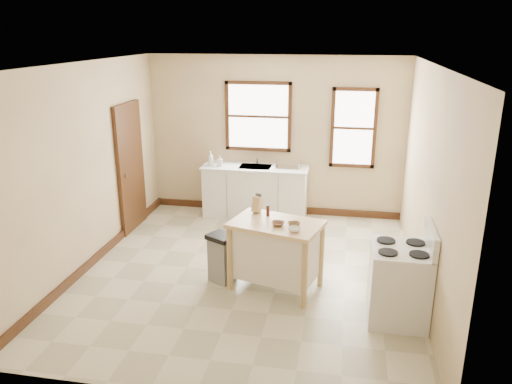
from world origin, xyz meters
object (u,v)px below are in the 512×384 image
at_px(pepper_grinder, 268,211).
at_px(trash_bin, 222,258).
at_px(dish_rack, 288,165).
at_px(kitchen_island, 276,256).
at_px(soap_bottle_b, 220,161).
at_px(bowl_b, 294,224).
at_px(bowl_c, 295,230).
at_px(bowl_a, 278,224).
at_px(gas_stove, 400,273).
at_px(knife_block, 257,205).
at_px(soap_bottle_a, 211,158).

xyz_separation_m(pepper_grinder, trash_bin, (-0.58, -0.15, -0.65)).
xyz_separation_m(dish_rack, kitchen_island, (0.16, -2.57, -0.52)).
xyz_separation_m(soap_bottle_b, kitchen_island, (1.35, -2.46, -0.56)).
distance_m(kitchen_island, trash_bin, 0.74).
height_order(soap_bottle_b, bowl_b, soap_bottle_b).
bearing_deg(soap_bottle_b, dish_rack, -3.41).
distance_m(kitchen_island, bowl_b, 0.53).
bearing_deg(soap_bottle_b, trash_bin, -83.88).
bearing_deg(kitchen_island, bowl_c, -28.84).
bearing_deg(pepper_grinder, bowl_c, -49.12).
height_order(bowl_a, bowl_c, bowl_c).
relative_size(pepper_grinder, gas_stove, 0.13).
relative_size(soap_bottle_b, bowl_b, 1.16).
bearing_deg(pepper_grinder, dish_rack, 90.49).
relative_size(knife_block, trash_bin, 0.30).
bearing_deg(gas_stove, knife_block, 156.62).
bearing_deg(bowl_c, bowl_b, 98.35).
bearing_deg(bowl_b, gas_stove, -17.03).
distance_m(dish_rack, gas_stove, 3.46).
relative_size(bowl_a, bowl_c, 1.10).
height_order(kitchen_island, bowl_c, bowl_c).
height_order(soap_bottle_a, knife_block, soap_bottle_a).
relative_size(dish_rack, trash_bin, 0.64).
height_order(kitchen_island, pepper_grinder, pepper_grinder).
bearing_deg(bowl_c, dish_rack, 98.37).
relative_size(knife_block, bowl_b, 1.27).
height_order(soap_bottle_b, knife_block, knife_block).
bearing_deg(dish_rack, gas_stove, -42.31).
relative_size(bowl_a, gas_stove, 0.15).
bearing_deg(dish_rack, bowl_b, -62.42).
relative_size(pepper_grinder, bowl_b, 0.95).
relative_size(soap_bottle_b, bowl_c, 1.19).
bearing_deg(gas_stove, kitchen_island, 162.94).
height_order(knife_block, bowl_c, knife_block).
relative_size(soap_bottle_b, kitchen_island, 0.16).
xyz_separation_m(soap_bottle_a, gas_stove, (3.00, -2.91, -0.47)).
height_order(knife_block, trash_bin, knife_block).
xyz_separation_m(bowl_c, gas_stove, (1.22, -0.20, -0.36)).
distance_m(bowl_b, gas_stove, 1.35).
bearing_deg(kitchen_island, dish_rack, 109.13).
bearing_deg(soap_bottle_b, knife_block, -72.45).
height_order(soap_bottle_a, bowl_b, soap_bottle_a).
bearing_deg(gas_stove, pepper_grinder, 157.83).
bearing_deg(bowl_c, kitchen_island, 135.58).
bearing_deg(dish_rack, trash_bin, -83.45).
height_order(pepper_grinder, bowl_b, pepper_grinder).
bearing_deg(soap_bottle_a, pepper_grinder, -60.79).
height_order(dish_rack, pepper_grinder, pepper_grinder).
xyz_separation_m(pepper_grinder, bowl_b, (0.37, -0.28, -0.06)).
bearing_deg(bowl_b, knife_block, 143.90).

